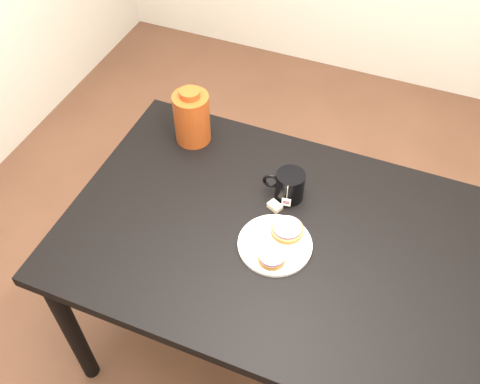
{
  "coord_description": "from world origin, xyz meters",
  "views": [
    {
      "loc": [
        0.25,
        -0.98,
        2.11
      ],
      "look_at": [
        -0.18,
        0.07,
        0.81
      ],
      "focal_mm": 40.0,
      "sensor_mm": 36.0,
      "label": 1
    }
  ],
  "objects_px": {
    "bagel_front": "(272,257)",
    "teabag_pouch": "(275,206)",
    "bagel_package": "(192,117)",
    "bagel_back": "(287,229)",
    "plate": "(275,244)",
    "table": "(283,252)",
    "mug": "(289,186)"
  },
  "relations": [
    {
      "from": "bagel_front",
      "to": "teabag_pouch",
      "type": "distance_m",
      "value": 0.21
    },
    {
      "from": "teabag_pouch",
      "to": "bagel_package",
      "type": "xyz_separation_m",
      "value": [
        -0.39,
        0.21,
        0.09
      ]
    },
    {
      "from": "bagel_back",
      "to": "teabag_pouch",
      "type": "height_order",
      "value": "bagel_back"
    },
    {
      "from": "plate",
      "to": "bagel_front",
      "type": "distance_m",
      "value": 0.06
    },
    {
      "from": "bagel_back",
      "to": "teabag_pouch",
      "type": "relative_size",
      "value": 2.66
    },
    {
      "from": "teabag_pouch",
      "to": "bagel_package",
      "type": "bearing_deg",
      "value": 152.36
    },
    {
      "from": "table",
      "to": "bagel_front",
      "type": "xyz_separation_m",
      "value": [
        -0.0,
        -0.11,
        0.11
      ]
    },
    {
      "from": "bagel_back",
      "to": "table",
      "type": "bearing_deg",
      "value": -111.95
    },
    {
      "from": "table",
      "to": "mug",
      "type": "xyz_separation_m",
      "value": [
        -0.04,
        0.16,
        0.14
      ]
    },
    {
      "from": "plate",
      "to": "teabag_pouch",
      "type": "height_order",
      "value": "teabag_pouch"
    },
    {
      "from": "bagel_back",
      "to": "teabag_pouch",
      "type": "xyz_separation_m",
      "value": [
        -0.07,
        0.09,
        -0.02
      ]
    },
    {
      "from": "mug",
      "to": "bagel_package",
      "type": "xyz_separation_m",
      "value": [
        -0.42,
        0.14,
        0.05
      ]
    },
    {
      "from": "table",
      "to": "plate",
      "type": "relative_size",
      "value": 6.07
    },
    {
      "from": "table",
      "to": "mug",
      "type": "relative_size",
      "value": 9.58
    },
    {
      "from": "table",
      "to": "mug",
      "type": "bearing_deg",
      "value": 104.42
    },
    {
      "from": "bagel_back",
      "to": "mug",
      "type": "distance_m",
      "value": 0.16
    },
    {
      "from": "bagel_package",
      "to": "table",
      "type": "bearing_deg",
      "value": -33.53
    },
    {
      "from": "plate",
      "to": "teabag_pouch",
      "type": "relative_size",
      "value": 5.13
    },
    {
      "from": "table",
      "to": "teabag_pouch",
      "type": "bearing_deg",
      "value": 124.06
    },
    {
      "from": "table",
      "to": "plate",
      "type": "bearing_deg",
      "value": -108.42
    },
    {
      "from": "bagel_back",
      "to": "bagel_front",
      "type": "relative_size",
      "value": 1.27
    },
    {
      "from": "plate",
      "to": "bagel_front",
      "type": "relative_size",
      "value": 2.46
    },
    {
      "from": "plate",
      "to": "mug",
      "type": "xyz_separation_m",
      "value": [
        -0.03,
        0.21,
        0.05
      ]
    },
    {
      "from": "teabag_pouch",
      "to": "bagel_package",
      "type": "height_order",
      "value": "bagel_package"
    },
    {
      "from": "teabag_pouch",
      "to": "bagel_front",
      "type": "bearing_deg",
      "value": -73.12
    },
    {
      "from": "bagel_back",
      "to": "teabag_pouch",
      "type": "bearing_deg",
      "value": 128.98
    },
    {
      "from": "table",
      "to": "teabag_pouch",
      "type": "relative_size",
      "value": 31.11
    },
    {
      "from": "table",
      "to": "bagel_back",
      "type": "xyz_separation_m",
      "value": [
        0.0,
        0.01,
        0.11
      ]
    },
    {
      "from": "table",
      "to": "mug",
      "type": "height_order",
      "value": "mug"
    },
    {
      "from": "plate",
      "to": "bagel_package",
      "type": "height_order",
      "value": "bagel_package"
    },
    {
      "from": "table",
      "to": "bagel_back",
      "type": "bearing_deg",
      "value": 68.05
    },
    {
      "from": "bagel_back",
      "to": "mug",
      "type": "relative_size",
      "value": 0.82
    }
  ]
}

